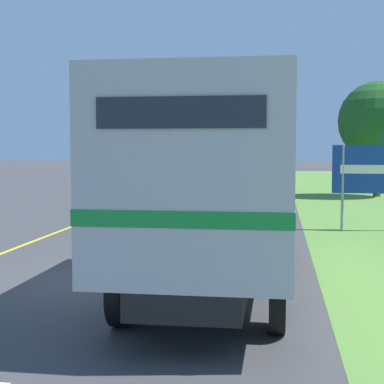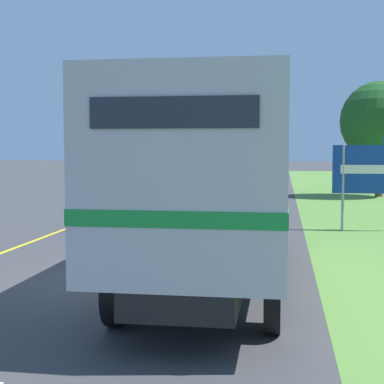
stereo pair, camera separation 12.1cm
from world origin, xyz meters
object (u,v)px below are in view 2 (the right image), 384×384
(lead_car_white, at_px, (167,186))
(lead_car_grey_ahead, at_px, (228,164))
(lead_car_silver_ahead, at_px, (267,171))
(roadside_tree_mid, at_px, (381,121))
(highway_sign, at_px, (370,171))
(horse_trailer_truck, at_px, (214,179))

(lead_car_white, relative_size, lead_car_grey_ahead, 1.02)
(lead_car_silver_ahead, distance_m, roadside_tree_mid, 11.99)
(lead_car_white, bearing_deg, lead_car_grey_ahead, 90.33)
(lead_car_white, xyz_separation_m, lead_car_grey_ahead, (-0.18, 30.75, 0.14))
(highway_sign, xyz_separation_m, roadside_tree_mid, (2.33, 13.10, 2.07))
(lead_car_white, height_order, lead_car_silver_ahead, lead_car_white)
(lead_car_silver_ahead, relative_size, highway_sign, 1.48)
(lead_car_grey_ahead, distance_m, highway_sign, 37.44)
(roadside_tree_mid, bearing_deg, lead_car_white, -143.86)
(roadside_tree_mid, bearing_deg, horse_trailer_truck, -106.41)
(horse_trailer_truck, height_order, lead_car_grey_ahead, horse_trailer_truck)
(horse_trailer_truck, relative_size, roadside_tree_mid, 1.46)
(lead_car_white, bearing_deg, horse_trailer_truck, -75.28)
(lead_car_white, bearing_deg, roadside_tree_mid, 36.14)
(lead_car_grey_ahead, bearing_deg, horse_trailer_truck, -85.09)
(horse_trailer_truck, distance_m, lead_car_grey_ahead, 44.86)
(lead_car_silver_ahead, height_order, highway_sign, highway_sign)
(lead_car_white, bearing_deg, lead_car_silver_ahead, 77.38)
(horse_trailer_truck, relative_size, highway_sign, 2.95)
(horse_trailer_truck, xyz_separation_m, lead_car_grey_ahead, (-3.84, 44.69, -0.96))
(lead_car_silver_ahead, distance_m, highway_sign, 23.31)
(lead_car_white, relative_size, lead_car_silver_ahead, 1.02)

